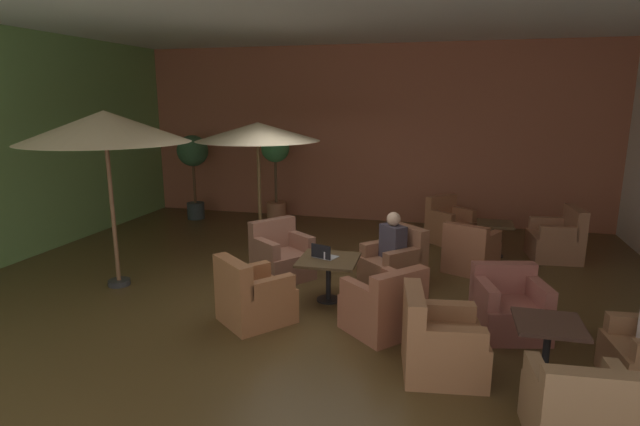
# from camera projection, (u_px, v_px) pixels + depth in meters

# --- Properties ---
(ground_plane) EXTENTS (10.55, 9.27, 0.02)m
(ground_plane) POSITION_uv_depth(u_px,v_px,m) (312.00, 291.00, 7.33)
(ground_plane) COLOR #503B1E
(wall_back_brick) EXTENTS (10.55, 0.08, 3.87)m
(wall_back_brick) POSITION_uv_depth(u_px,v_px,m) (367.00, 135.00, 11.24)
(wall_back_brick) COLOR #A65B40
(wall_back_brick) RESTS_ON ground_plane
(wall_left_accent) EXTENTS (0.08, 9.27, 3.87)m
(wall_left_accent) POSITION_uv_depth(u_px,v_px,m) (2.00, 148.00, 8.21)
(wall_left_accent) COLOR #6C974F
(wall_left_accent) RESTS_ON ground_plane
(ceiling_slab) EXTENTS (10.55, 9.27, 0.06)m
(ceiling_slab) POSITION_uv_depth(u_px,v_px,m) (311.00, 4.00, 6.47)
(ceiling_slab) COLOR silver
(ceiling_slab) RESTS_ON wall_back_brick
(cafe_table_front_left) EXTENTS (0.81, 0.81, 0.60)m
(cafe_table_front_left) POSITION_uv_depth(u_px,v_px,m) (328.00, 266.00, 6.85)
(cafe_table_front_left) COLOR black
(cafe_table_front_left) RESTS_ON ground_plane
(armchair_front_left_north) EXTENTS (1.05, 1.06, 0.89)m
(armchair_front_left_north) POSITION_uv_depth(u_px,v_px,m) (281.00, 257.00, 7.78)
(armchair_front_left_north) COLOR #8F5C48
(armchair_front_left_north) RESTS_ON ground_plane
(armchair_front_left_east) EXTENTS (1.06, 1.07, 0.85)m
(armchair_front_left_east) POSITION_uv_depth(u_px,v_px,m) (253.00, 298.00, 6.23)
(armchair_front_left_east) COLOR #9E603A
(armchair_front_left_east) RESTS_ON ground_plane
(armchair_front_left_south) EXTENTS (1.07, 1.07, 0.83)m
(armchair_front_left_south) POSITION_uv_depth(u_px,v_px,m) (384.00, 308.00, 5.95)
(armchair_front_left_south) COLOR #9B5A40
(armchair_front_left_south) RESTS_ON ground_plane
(armchair_front_left_west) EXTENTS (1.05, 1.05, 0.87)m
(armchair_front_left_west) POSITION_uv_depth(u_px,v_px,m) (395.00, 264.00, 7.48)
(armchair_front_left_west) COLOR #905A3F
(armchair_front_left_west) RESTS_ON ground_plane
(cafe_table_front_right) EXTENTS (0.65, 0.65, 0.60)m
(cafe_table_front_right) POSITION_uv_depth(u_px,v_px,m) (548.00, 338.00, 4.92)
(cafe_table_front_right) COLOR black
(cafe_table_front_right) RESTS_ON ground_plane
(armchair_front_right_east) EXTENTS (0.92, 0.93, 0.78)m
(armchair_front_right_east) POSITION_uv_depth(u_px,v_px,m) (509.00, 308.00, 5.95)
(armchair_front_right_east) COLOR #9D564A
(armchair_front_right_east) RESTS_ON ground_plane
(armchair_front_right_south) EXTENTS (0.89, 0.88, 0.86)m
(armchair_front_right_south) POSITION_uv_depth(u_px,v_px,m) (439.00, 343.00, 5.06)
(armchair_front_right_south) COLOR #9C6440
(armchair_front_right_south) RESTS_ON ground_plane
(armchair_front_right_west) EXTENTS (0.79, 0.77, 0.79)m
(armchair_front_right_west) POSITION_uv_depth(u_px,v_px,m) (579.00, 413.00, 3.97)
(armchair_front_right_west) COLOR #906846
(armchair_front_right_west) RESTS_ON ground_plane
(cafe_table_mid_center) EXTENTS (0.62, 0.62, 0.60)m
(cafe_table_mid_center) POSITION_uv_depth(u_px,v_px,m) (494.00, 232.00, 8.83)
(cafe_table_mid_center) COLOR black
(cafe_table_mid_center) RESTS_ON ground_plane
(armchair_mid_center_north) EXTENTS (0.94, 0.96, 0.82)m
(armchair_mid_center_north) POSITION_uv_depth(u_px,v_px,m) (471.00, 253.00, 8.07)
(armchair_mid_center_north) COLOR #A15F40
(armchair_mid_center_north) RESTS_ON ground_plane
(armchair_mid_center_east) EXTENTS (0.86, 0.89, 0.91)m
(armchair_mid_center_east) POSITION_uv_depth(u_px,v_px,m) (557.00, 241.00, 8.69)
(armchair_mid_center_east) COLOR #A06748
(armchair_mid_center_east) RESTS_ON ground_plane
(armchair_mid_center_south) EXTENTS (0.99, 0.99, 0.89)m
(armchair_mid_center_south) POSITION_uv_depth(u_px,v_px,m) (449.00, 226.00, 9.70)
(armchair_mid_center_south) COLOR #A1603E
(armchair_mid_center_south) RESTS_ON ground_plane
(patio_umbrella_tall_red) EXTENTS (2.19, 2.19, 2.32)m
(patio_umbrella_tall_red) POSITION_uv_depth(u_px,v_px,m) (258.00, 132.00, 8.81)
(patio_umbrella_tall_red) COLOR #2D2D2D
(patio_umbrella_tall_red) RESTS_ON ground_plane
(patio_umbrella_center_beige) EXTENTS (2.34, 2.34, 2.56)m
(patio_umbrella_center_beige) POSITION_uv_depth(u_px,v_px,m) (105.00, 127.00, 7.02)
(patio_umbrella_center_beige) COLOR #2D2D2D
(patio_umbrella_center_beige) RESTS_ON ground_plane
(potted_tree_left_corner) EXTENTS (0.62, 0.62, 1.97)m
(potted_tree_left_corner) POSITION_uv_depth(u_px,v_px,m) (276.00, 165.00, 11.19)
(potted_tree_left_corner) COLOR #A96747
(potted_tree_left_corner) RESTS_ON ground_plane
(potted_tree_mid_left) EXTENTS (0.70, 0.70, 1.92)m
(potted_tree_mid_left) POSITION_uv_depth(u_px,v_px,m) (193.00, 160.00, 11.42)
(potted_tree_mid_left) COLOR #303737
(potted_tree_mid_left) RESTS_ON ground_plane
(patron_by_window) EXTENTS (0.43, 0.42, 0.69)m
(patron_by_window) POSITION_uv_depth(u_px,v_px,m) (393.00, 238.00, 7.37)
(patron_by_window) COLOR #3A333D
(patron_by_window) RESTS_ON ground_plane
(iced_drink_cup) EXTENTS (0.08, 0.08, 0.11)m
(iced_drink_cup) POSITION_uv_depth(u_px,v_px,m) (326.00, 255.00, 6.80)
(iced_drink_cup) COLOR white
(iced_drink_cup) RESTS_ON cafe_table_front_left
(open_laptop) EXTENTS (0.37, 0.32, 0.20)m
(open_laptop) POSITION_uv_depth(u_px,v_px,m) (323.00, 254.00, 6.86)
(open_laptop) COLOR #9EA0A5
(open_laptop) RESTS_ON cafe_table_front_left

